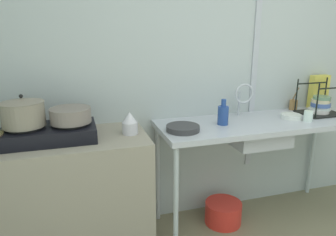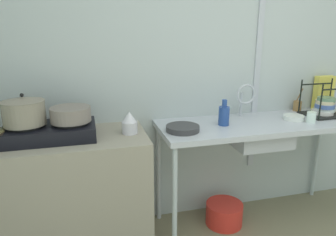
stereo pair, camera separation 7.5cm
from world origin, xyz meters
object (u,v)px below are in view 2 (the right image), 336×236
Objects in this scene: bucket_on_floor at (224,214)px; pot_on_left_burner at (24,111)px; small_bowl_on_drainboard at (294,117)px; utensil_jar at (297,106)px; percolator at (130,123)px; faucet at (245,96)px; frying_pan at (183,128)px; cereal_box at (323,93)px; dish_rack at (324,107)px; cup_by_rack at (311,117)px; sink_basin at (257,133)px; bottle_by_sink at (224,115)px; pot_on_right_burner at (71,114)px; stove at (50,132)px.

pot_on_left_burner is at bearing -179.01° from bucket_on_floor.
utensil_jar is (0.21, 0.24, 0.03)m from small_bowl_on_drainboard.
percolator is 1.53m from utensil_jar.
faucet reaches higher than bucket_on_floor.
percolator is at bearing 172.80° from frying_pan.
cereal_box is at bearing 11.76° from frying_pan.
bucket_on_floor is at bearing 175.72° from small_bowl_on_drainboard.
pot_on_left_burner is at bearing -174.05° from utensil_jar.
dish_rack is 3.80× the size of cup_by_rack.
cup_by_rack is 0.13m from small_bowl_on_drainboard.
sink_basin is 0.31m from faucet.
faucet reaches higher than frying_pan.
percolator reaches higher than bucket_on_floor.
pot_on_left_burner is at bearing 179.54° from small_bowl_on_drainboard.
small_bowl_on_drainboard is at bearing 126.31° from cup_by_rack.
percolator is 0.97m from faucet.
frying_pan is at bearing -3.61° from pot_on_left_burner.
sink_basin is 5.07× the size of cup_by_rack.
cereal_box is (0.78, 0.25, 0.23)m from sink_basin.
percolator is 0.70m from bottle_by_sink.
small_bowl_on_drainboard is (1.30, 0.00, -0.06)m from percolator.
pot_on_right_burner is 1.64× the size of small_bowl_on_drainboard.
cereal_box reaches higher than pot_on_right_burner.
stove is at bearing 179.73° from bottle_by_sink.
sink_basin is 1.55× the size of faucet.
dish_rack is 0.92m from bottle_by_sink.
bucket_on_floor is at bearing 1.09° from stove.
percolator reaches higher than cup_by_rack.
pot_on_left_burner reaches higher than percolator.
frying_pan is (-0.62, -0.05, 0.11)m from sink_basin.
bottle_by_sink is 0.65× the size of cereal_box.
percolator is (0.66, -0.02, -0.12)m from pot_on_left_burner.
utensil_jar is at bearing 25.11° from sink_basin.
stove is 1.92× the size of bucket_on_floor.
dish_rack reaches higher than cup_by_rack.
pot_on_right_burner is 0.80× the size of dish_rack.
dish_rack is at bearing 4.86° from sink_basin.
pot_on_right_burner is 1.39m from sink_basin.
dish_rack is at bearing 0.71° from bucket_on_floor.
utensil_jar is at bearing 16.02° from bottle_by_sink.
dish_rack is at bearing 1.88° from percolator.
pot_on_left_burner is at bearing -175.13° from faucet.
stove is 1.95× the size of cereal_box.
cup_by_rack is at bearing -30.81° from faucet.
utensil_jar is (2.17, 0.23, -0.15)m from pot_on_left_burner.
stove is 2.20× the size of pot_on_left_burner.
pot_on_right_burner reaches higher than stove.
pot_on_left_burner reaches higher than faucet.
pot_on_right_burner is 0.93× the size of faucet.
bottle_by_sink reaches higher than small_bowl_on_drainboard.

